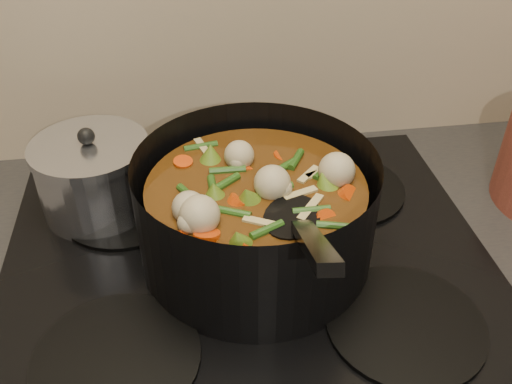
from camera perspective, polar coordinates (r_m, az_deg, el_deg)
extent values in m
cube|color=black|center=(0.76, -0.69, -9.32)|extent=(2.64, 0.64, 0.05)
cube|color=black|center=(0.74, -0.71, -7.44)|extent=(0.62, 0.54, 0.02)
cylinder|color=black|center=(0.65, -13.80, -15.82)|extent=(0.18, 0.18, 0.01)
cylinder|color=black|center=(0.68, 14.70, -12.60)|extent=(0.18, 0.18, 0.01)
cylinder|color=black|center=(0.83, -12.95, -1.55)|extent=(0.18, 0.18, 0.01)
cylinder|color=black|center=(0.86, 8.74, 0.36)|extent=(0.18, 0.18, 0.01)
cylinder|color=black|center=(0.69, 0.00, -1.88)|extent=(0.36, 0.36, 0.14)
cylinder|color=black|center=(0.74, 0.00, -5.97)|extent=(0.28, 0.28, 0.01)
cylinder|color=#4F290D|center=(0.70, 0.00, -2.65)|extent=(0.26, 0.26, 0.10)
cylinder|color=#E9480B|center=(0.68, 3.23, 0.70)|extent=(0.03, 0.03, 0.03)
cylinder|color=#E9480B|center=(0.72, 2.97, 3.15)|extent=(0.04, 0.04, 0.03)
cylinder|color=#E9480B|center=(0.75, -2.12, 4.72)|extent=(0.04, 0.04, 0.03)
cylinder|color=#E9480B|center=(0.69, -4.04, 1.53)|extent=(0.03, 0.03, 0.03)
cylinder|color=#E9480B|center=(0.65, -6.80, -1.37)|extent=(0.04, 0.04, 0.03)
cylinder|color=#E9480B|center=(0.64, -1.01, -1.52)|extent=(0.04, 0.04, 0.03)
cylinder|color=#E9480B|center=(0.63, 3.32, -2.75)|extent=(0.04, 0.04, 0.03)
cylinder|color=#E9480B|center=(0.67, 8.46, -0.40)|extent=(0.03, 0.03, 0.03)
cylinder|color=#E9480B|center=(0.70, 3.39, 2.07)|extent=(0.04, 0.04, 0.03)
cylinder|color=#E9480B|center=(0.74, 0.18, 4.26)|extent=(0.04, 0.04, 0.03)
cylinder|color=#E9480B|center=(0.70, -2.35, 1.70)|extent=(0.03, 0.03, 0.03)
cylinder|color=#E9480B|center=(0.67, -5.88, 0.04)|extent=(0.04, 0.04, 0.03)
cylinder|color=#E9480B|center=(0.61, -5.35, -4.10)|extent=(0.04, 0.04, 0.03)
sphere|color=tan|center=(0.68, 5.11, 1.75)|extent=(0.04, 0.04, 0.04)
sphere|color=tan|center=(0.72, -0.98, 4.08)|extent=(0.04, 0.04, 0.04)
sphere|color=tan|center=(0.66, -5.14, 0.53)|extent=(0.04, 0.04, 0.04)
sphere|color=tan|center=(0.62, 1.74, -1.78)|extent=(0.04, 0.04, 0.04)
sphere|color=tan|center=(0.69, 4.74, 2.38)|extent=(0.04, 0.04, 0.04)
cone|color=#5D7E1F|center=(0.62, -5.28, -2.25)|extent=(0.04, 0.04, 0.03)
cone|color=#5D7E1F|center=(0.61, 3.76, -3.00)|extent=(0.04, 0.04, 0.03)
cone|color=#5D7E1F|center=(0.69, 6.79, 1.77)|extent=(0.04, 0.04, 0.03)
cone|color=#5D7E1F|center=(0.74, 0.66, 4.71)|extent=(0.04, 0.04, 0.03)
cone|color=#5D7E1F|center=(0.70, -6.26, 2.52)|extent=(0.04, 0.04, 0.03)
cone|color=#5D7E1F|center=(0.62, -4.99, -2.43)|extent=(0.04, 0.04, 0.03)
cone|color=#5D7E1F|center=(0.61, 4.11, -2.86)|extent=(0.04, 0.04, 0.03)
cylinder|color=#2B5218|center=(0.70, 2.06, 2.56)|extent=(0.01, 0.04, 0.01)
cylinder|color=#2B5218|center=(0.75, -1.61, 5.16)|extent=(0.04, 0.03, 0.01)
cylinder|color=#2B5218|center=(0.71, -5.65, 2.79)|extent=(0.04, 0.02, 0.01)
cylinder|color=#2B5218|center=(0.66, -5.24, -0.07)|extent=(0.03, 0.04, 0.01)
cylinder|color=#2B5218|center=(0.64, -1.80, -1.25)|extent=(0.03, 0.04, 0.01)
cylinder|color=#2B5218|center=(0.60, 3.26, -4.44)|extent=(0.04, 0.02, 0.01)
cylinder|color=#2B5218|center=(0.65, 6.60, -0.84)|extent=(0.04, 0.03, 0.01)
cylinder|color=#2B5218|center=(0.69, 4.75, 2.04)|extent=(0.01, 0.04, 0.01)
cylinder|color=#2B5218|center=(0.70, 1.19, 2.81)|extent=(0.04, 0.03, 0.01)
cylinder|color=#2B5218|center=(0.74, -3.55, 4.79)|extent=(0.04, 0.02, 0.01)
cylinder|color=#2B5218|center=(0.69, -6.48, 1.87)|extent=(0.02, 0.04, 0.01)
cylinder|color=#2B5218|center=(0.65, -4.75, -0.88)|extent=(0.03, 0.04, 0.01)
cylinder|color=#2B5218|center=(0.64, -0.81, -1.47)|extent=(0.04, 0.02, 0.01)
cylinder|color=#2B5218|center=(0.61, 5.42, -3.67)|extent=(0.04, 0.03, 0.01)
cube|color=tan|center=(0.68, -5.96, 1.34)|extent=(0.04, 0.01, 0.00)
cube|color=tan|center=(0.62, -2.07, -2.94)|extent=(0.02, 0.04, 0.00)
cube|color=tan|center=(0.65, 5.69, -0.90)|extent=(0.04, 0.03, 0.00)
cube|color=tan|center=(0.72, 3.34, 3.51)|extent=(0.04, 0.04, 0.00)
cube|color=tan|center=(0.71, -4.13, 3.15)|extent=(0.03, 0.04, 0.00)
cube|color=tan|center=(0.64, -5.17, -1.48)|extent=(0.04, 0.02, 0.00)
ellipsoid|color=black|center=(0.63, 3.63, -2.59)|extent=(0.09, 0.10, 0.01)
cube|color=black|center=(0.52, 5.75, -5.15)|extent=(0.04, 0.17, 0.11)
cylinder|color=silver|center=(0.82, -15.78, 1.14)|extent=(0.15, 0.15, 0.10)
cylinder|color=silver|center=(0.79, -16.42, 4.30)|extent=(0.16, 0.16, 0.01)
sphere|color=black|center=(0.78, -16.63, 5.36)|extent=(0.02, 0.02, 0.02)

